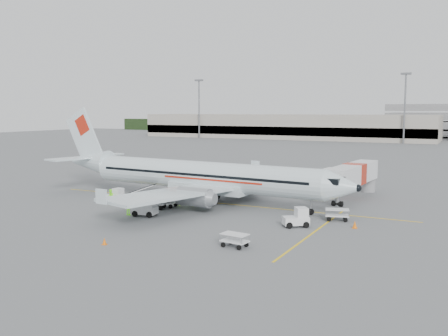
{
  "coord_description": "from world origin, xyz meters",
  "views": [
    {
      "loc": [
        26.22,
        -49.35,
        10.44
      ],
      "look_at": [
        0.0,
        2.0,
        3.8
      ],
      "focal_mm": 40.0,
      "sensor_mm": 36.0,
      "label": 1
    }
  ],
  "objects_px": {
    "tug_fore": "(296,217)",
    "tug_aft": "(115,195)",
    "aircraft": "(203,156)",
    "tug_mid": "(145,207)",
    "belt_loader": "(142,190)",
    "jet_bridge": "(354,181)"
  },
  "relations": [
    {
      "from": "tug_fore",
      "to": "tug_aft",
      "type": "xyz_separation_m",
      "value": [
        -22.66,
        2.45,
        -0.08
      ]
    },
    {
      "from": "aircraft",
      "to": "tug_fore",
      "type": "relative_size",
      "value": 17.0
    },
    {
      "from": "aircraft",
      "to": "tug_aft",
      "type": "distance_m",
      "value": 11.15
    },
    {
      "from": "aircraft",
      "to": "tug_fore",
      "type": "xyz_separation_m",
      "value": [
        13.31,
        -6.5,
        -4.44
      ]
    },
    {
      "from": "tug_mid",
      "to": "tug_aft",
      "type": "relative_size",
      "value": 1.13
    },
    {
      "from": "belt_loader",
      "to": "tug_mid",
      "type": "height_order",
      "value": "belt_loader"
    },
    {
      "from": "tug_mid",
      "to": "belt_loader",
      "type": "bearing_deg",
      "value": 119.3
    },
    {
      "from": "jet_bridge",
      "to": "tug_aft",
      "type": "bearing_deg",
      "value": -143.75
    },
    {
      "from": "tug_mid",
      "to": "tug_aft",
      "type": "bearing_deg",
      "value": 139.54
    },
    {
      "from": "tug_aft",
      "to": "tug_mid",
      "type": "bearing_deg",
      "value": -31.54
    },
    {
      "from": "tug_mid",
      "to": "tug_aft",
      "type": "height_order",
      "value": "tug_mid"
    },
    {
      "from": "aircraft",
      "to": "belt_loader",
      "type": "xyz_separation_m",
      "value": [
        -7.38,
        -1.45,
        -4.12
      ]
    },
    {
      "from": "jet_bridge",
      "to": "tug_aft",
      "type": "height_order",
      "value": "jet_bridge"
    },
    {
      "from": "belt_loader",
      "to": "tug_aft",
      "type": "relative_size",
      "value": 2.12
    },
    {
      "from": "tug_fore",
      "to": "tug_mid",
      "type": "height_order",
      "value": "tug_mid"
    },
    {
      "from": "jet_bridge",
      "to": "tug_mid",
      "type": "relative_size",
      "value": 6.85
    },
    {
      "from": "jet_bridge",
      "to": "tug_aft",
      "type": "relative_size",
      "value": 7.71
    },
    {
      "from": "jet_bridge",
      "to": "belt_loader",
      "type": "bearing_deg",
      "value": -146.47
    },
    {
      "from": "tug_fore",
      "to": "tug_mid",
      "type": "xyz_separation_m",
      "value": [
        -14.91,
        -2.37,
        0.03
      ]
    },
    {
      "from": "aircraft",
      "to": "jet_bridge",
      "type": "relative_size",
      "value": 2.41
    },
    {
      "from": "belt_loader",
      "to": "tug_fore",
      "type": "distance_m",
      "value": 21.3
    },
    {
      "from": "aircraft",
      "to": "tug_aft",
      "type": "relative_size",
      "value": 18.6
    }
  ]
}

